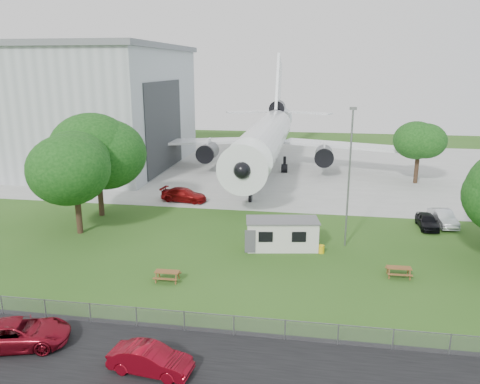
% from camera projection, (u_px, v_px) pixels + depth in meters
% --- Properties ---
extents(ground, '(160.00, 160.00, 0.00)m').
position_uv_depth(ground, '(242.00, 268.00, 36.76)').
color(ground, '#3C6523').
extents(asphalt_strip, '(120.00, 8.00, 0.02)m').
position_uv_depth(asphalt_strip, '(203.00, 370.00, 24.37)').
color(asphalt_strip, black).
rests_on(asphalt_strip, ground).
extents(concrete_apron, '(120.00, 46.00, 0.03)m').
position_uv_depth(concrete_apron, '(281.00, 168.00, 72.97)').
color(concrete_apron, '#B7B7B2').
rests_on(concrete_apron, ground).
extents(hangar, '(43.00, 31.00, 18.55)m').
position_uv_depth(hangar, '(43.00, 105.00, 74.56)').
color(hangar, '#B2B7BC').
rests_on(hangar, ground).
extents(airliner, '(46.36, 47.73, 17.69)m').
position_uv_depth(airliner, '(267.00, 136.00, 69.87)').
color(airliner, white).
rests_on(airliner, ground).
extents(site_cabin, '(6.93, 3.68, 2.62)m').
position_uv_depth(site_cabin, '(282.00, 234.00, 40.47)').
color(site_cabin, silver).
rests_on(site_cabin, ground).
extents(picnic_west, '(1.83, 1.53, 0.76)m').
position_uv_depth(picnic_west, '(168.00, 281.00, 34.58)').
color(picnic_west, brown).
rests_on(picnic_west, ground).
extents(picnic_east, '(1.83, 1.54, 0.76)m').
position_uv_depth(picnic_east, '(398.00, 277.00, 35.25)').
color(picnic_east, brown).
rests_on(picnic_east, ground).
extents(fence, '(58.00, 0.04, 1.30)m').
position_uv_depth(fence, '(217.00, 334.00, 27.71)').
color(fence, gray).
rests_on(fence, ground).
extents(lamp_mast, '(0.16, 0.16, 12.00)m').
position_uv_depth(lamp_mast, '(349.00, 180.00, 39.83)').
color(lamp_mast, slate).
rests_on(lamp_mast, ground).
extents(tree_west_big, '(8.76, 8.76, 11.15)m').
position_uv_depth(tree_west_big, '(97.00, 152.00, 48.07)').
color(tree_west_big, '#382619').
rests_on(tree_west_big, ground).
extents(tree_west_small, '(7.75, 7.75, 10.14)m').
position_uv_depth(tree_west_small, '(74.00, 169.00, 42.90)').
color(tree_west_small, '#382619').
rests_on(tree_west_small, ground).
extents(tree_far_apron, '(6.21, 6.21, 8.79)m').
position_uv_depth(tree_far_apron, '(419.00, 142.00, 61.93)').
color(tree_far_apron, '#382619').
rests_on(tree_far_apron, ground).
extents(car_centre_sedan, '(4.52, 2.01, 1.44)m').
position_uv_depth(car_centre_sedan, '(150.00, 360.00, 24.06)').
color(car_centre_sedan, maroon).
rests_on(car_centre_sedan, ground).
extents(car_west_estate, '(6.16, 4.11, 1.57)m').
position_uv_depth(car_west_estate, '(18.00, 334.00, 26.30)').
color(car_west_estate, maroon).
rests_on(car_west_estate, ground).
extents(car_ne_hatch, '(1.78, 4.22, 1.43)m').
position_uv_depth(car_ne_hatch, '(427.00, 221.00, 45.63)').
color(car_ne_hatch, black).
rests_on(car_ne_hatch, ground).
extents(car_ne_sedan, '(2.20, 4.87, 1.55)m').
position_uv_depth(car_ne_sedan, '(443.00, 218.00, 46.37)').
color(car_ne_sedan, silver).
rests_on(car_ne_sedan, ground).
extents(car_apron_van, '(5.65, 2.86, 1.57)m').
position_uv_depth(car_apron_van, '(184.00, 195.00, 54.66)').
color(car_apron_van, maroon).
rests_on(car_apron_van, ground).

